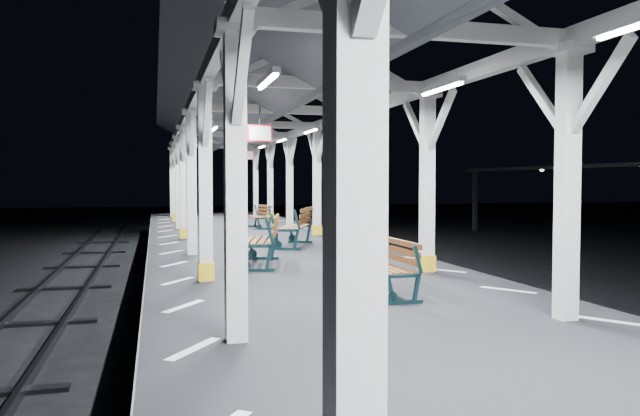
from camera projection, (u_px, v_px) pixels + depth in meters
name	position (u px, v px, depth m)	size (l,w,h in m)	color
ground	(357.00, 366.00, 9.04)	(120.00, 120.00, 0.00)	black
platform	(357.00, 332.00, 9.02)	(6.00, 50.00, 1.00)	black
hazard_stripes_left	(184.00, 306.00, 8.37)	(1.00, 48.00, 0.01)	silver
hazard_stripes_right	(508.00, 290.00, 9.63)	(1.00, 48.00, 0.01)	silver
canopy	(358.00, 49.00, 8.83)	(5.40, 49.00, 4.65)	silver
bench_near	(390.00, 266.00, 9.23)	(0.59, 1.52, 0.82)	#10292D
bench_mid	(265.00, 239.00, 12.45)	(1.09, 1.96, 1.00)	#10292D
bench_far	(298.00, 226.00, 16.06)	(1.36, 1.98, 1.01)	#10292D
bench_extra	(260.00, 216.00, 22.40)	(0.82, 1.61, 0.83)	#10292D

